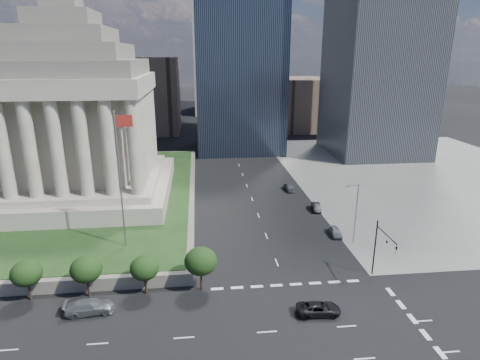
{
  "coord_description": "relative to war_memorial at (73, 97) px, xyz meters",
  "views": [
    {
      "loc": [
        -10.78,
        -31.27,
        28.97
      ],
      "look_at": [
        -5.79,
        16.17,
        14.0
      ],
      "focal_mm": 30.0,
      "sensor_mm": 36.0,
      "label": 1
    }
  ],
  "objects": [
    {
      "name": "ground",
      "position": [
        34.0,
        52.0,
        -21.4
      ],
      "size": [
        500.0,
        500.0,
        0.0
      ],
      "primitive_type": "plane",
      "color": "black",
      "rests_on": "ground"
    },
    {
      "name": "parked_sedan_near",
      "position": [
        45.5,
        -19.97,
        -20.71
      ],
      "size": [
        1.88,
        4.16,
        1.39
      ],
      "primitive_type": "imported",
      "rotation": [
        0.0,
        0.0,
        -0.06
      ],
      "color": "gray",
      "rests_on": "ground"
    },
    {
      "name": "sidewalk_ne",
      "position": [
        80.0,
        12.0,
        -21.38
      ],
      "size": [
        68.0,
        90.0,
        0.03
      ],
      "primitive_type": "cube",
      "color": "slate",
      "rests_on": "ground"
    },
    {
      "name": "plaza_lawn",
      "position": [
        -11.0,
        2.0,
        -19.55
      ],
      "size": [
        64.0,
        68.0,
        0.1
      ],
      "primitive_type": "cube",
      "color": "#1D3315",
      "rests_on": "plaza_terrace"
    },
    {
      "name": "flagpole",
      "position": [
        12.17,
        -24.0,
        -8.29
      ],
      "size": [
        2.52,
        0.24,
        20.0
      ],
      "color": "slate",
      "rests_on": "plaza_lawn"
    },
    {
      "name": "parked_sedan_mid",
      "position": [
        45.5,
        -8.72,
        -20.71
      ],
      "size": [
        1.97,
        4.31,
        1.37
      ],
      "primitive_type": "imported",
      "rotation": [
        0.0,
        0.0,
        -0.13
      ],
      "color": "black",
      "rests_on": "ground"
    },
    {
      "name": "building_filler_ne",
      "position": [
        66.0,
        82.0,
        -11.4
      ],
      "size": [
        20.0,
        30.0,
        20.0
      ],
      "primitive_type": "cube",
      "color": "brown",
      "rests_on": "ground"
    },
    {
      "name": "parked_sedan_far",
      "position": [
        43.0,
        3.61,
        -20.64
      ],
      "size": [
        4.61,
        2.13,
        1.53
      ],
      "primitive_type": "imported",
      "rotation": [
        0.0,
        0.0,
        0.07
      ],
      "color": "#5B5D63",
      "rests_on": "ground"
    },
    {
      "name": "plaza_terrace",
      "position": [
        -11.0,
        2.0,
        -20.5
      ],
      "size": [
        66.0,
        70.0,
        1.8
      ],
      "primitive_type": "cube",
      "color": "#656056",
      "rests_on": "ground"
    },
    {
      "name": "war_memorial",
      "position": [
        0.0,
        0.0,
        0.0
      ],
      "size": [
        34.0,
        34.0,
        39.0
      ],
      "primitive_type": null,
      "color": "gray",
      "rests_on": "plaza_lawn"
    },
    {
      "name": "street_lamp_north",
      "position": [
        47.33,
        -23.0,
        -15.74
      ],
      "size": [
        2.13,
        0.22,
        10.0
      ],
      "color": "slate",
      "rests_on": "ground"
    },
    {
      "name": "midrise_glass",
      "position": [
        36.0,
        47.0,
        8.6
      ],
      "size": [
        26.0,
        26.0,
        60.0
      ],
      "primitive_type": "cube",
      "color": "black",
      "rests_on": "ground"
    },
    {
      "name": "pickup_truck",
      "position": [
        36.5,
        -40.48,
        -20.68
      ],
      "size": [
        2.62,
        5.27,
        1.43
      ],
      "primitive_type": "imported",
      "rotation": [
        0.0,
        0.0,
        1.52
      ],
      "color": "black",
      "rests_on": "ground"
    },
    {
      "name": "building_filler_nw",
      "position": [
        4.0,
        82.0,
        -7.4
      ],
      "size": [
        24.0,
        30.0,
        28.0
      ],
      "primitive_type": "cube",
      "color": "brown",
      "rests_on": "ground"
    },
    {
      "name": "traffic_signal_ne",
      "position": [
        46.5,
        -34.3,
        -16.15
      ],
      "size": [
        0.3,
        5.74,
        8.0
      ],
      "color": "black",
      "rests_on": "ground"
    },
    {
      "name": "suv_grey",
      "position": [
        9.95,
        -37.46,
        -20.58
      ],
      "size": [
        5.89,
        2.9,
        1.65
      ],
      "primitive_type": "imported",
      "rotation": [
        0.0,
        0.0,
        1.68
      ],
      "color": "slate",
      "rests_on": "ground"
    }
  ]
}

